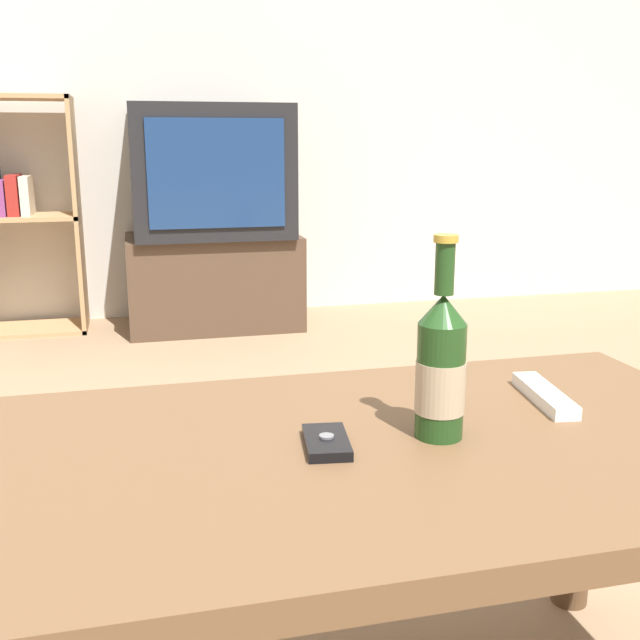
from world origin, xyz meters
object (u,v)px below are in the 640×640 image
(tv_stand, at_px, (214,281))
(cell_phone, at_px, (326,441))
(remote_control, at_px, (544,395))
(television, at_px, (210,171))
(beer_bottle, at_px, (441,367))
(bookshelf, at_px, (16,210))

(tv_stand, distance_m, cell_phone, 2.72)
(tv_stand, height_order, cell_phone, cell_phone)
(remote_control, bearing_deg, tv_stand, 103.43)
(tv_stand, xyz_separation_m, cell_phone, (-0.13, -2.70, 0.28))
(television, xyz_separation_m, beer_bottle, (0.03, -2.70, -0.16))
(beer_bottle, bearing_deg, television, 90.64)
(television, height_order, remote_control, television)
(television, bearing_deg, beer_bottle, -89.36)
(bookshelf, bearing_deg, tv_stand, -6.74)
(beer_bottle, distance_m, cell_phone, 0.18)
(remote_control, bearing_deg, television, 103.44)
(bookshelf, bearing_deg, cell_phone, -74.87)
(cell_phone, bearing_deg, beer_bottle, 6.59)
(tv_stand, distance_m, television, 0.53)
(remote_control, bearing_deg, beer_bottle, -149.08)
(tv_stand, height_order, television, television)
(bookshelf, bearing_deg, beer_bottle, -71.90)
(beer_bottle, height_order, remote_control, beer_bottle)
(cell_phone, distance_m, remote_control, 0.39)
(tv_stand, bearing_deg, beer_bottle, -89.36)
(beer_bottle, xyz_separation_m, cell_phone, (-0.16, 0.00, -0.09))
(bookshelf, height_order, beer_bottle, bookshelf)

